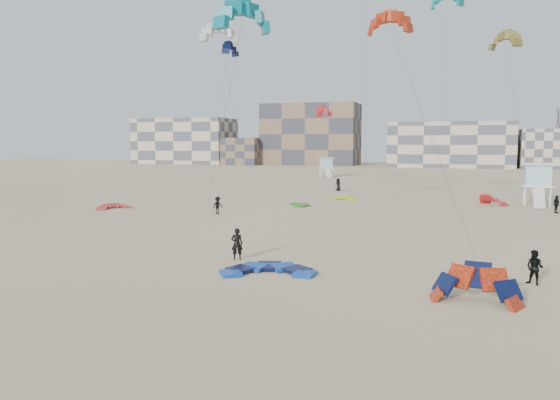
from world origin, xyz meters
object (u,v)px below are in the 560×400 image
(kitesurfer_main, at_px, (237,244))
(kite_ground_blue, at_px, (268,273))
(lifeguard_tower_near, at_px, (537,184))
(kite_ground_orange, at_px, (475,303))

(kitesurfer_main, bearing_deg, kite_ground_blue, 115.52)
(kitesurfer_main, height_order, lifeguard_tower_near, lifeguard_tower_near)
(kite_ground_orange, bearing_deg, lifeguard_tower_near, 87.98)
(kite_ground_blue, distance_m, kitesurfer_main, 3.84)
(kite_ground_orange, distance_m, lifeguard_tower_near, 40.49)
(kite_ground_blue, height_order, kite_ground_orange, kite_ground_orange)
(kite_ground_orange, height_order, kitesurfer_main, kite_ground_orange)
(kitesurfer_main, distance_m, lifeguard_tower_near, 40.32)
(kitesurfer_main, xyz_separation_m, lifeguard_tower_near, (19.86, 35.06, 1.30))
(kite_ground_blue, relative_size, kitesurfer_main, 2.49)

